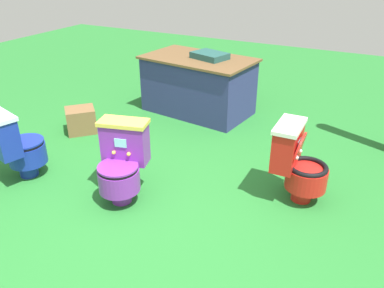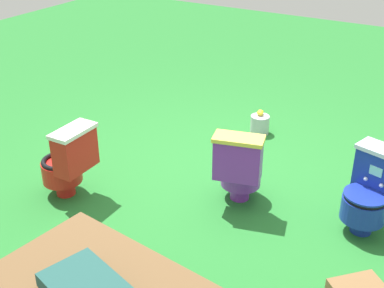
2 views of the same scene
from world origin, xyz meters
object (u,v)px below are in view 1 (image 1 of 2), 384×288
at_px(vendor_table, 198,85).
at_px(toilet_purple, 122,162).
at_px(toilet_red, 298,162).
at_px(toilet_blue, 16,145).
at_px(small_crate, 81,120).

bearing_deg(vendor_table, toilet_purple, -81.30).
distance_m(toilet_purple, toilet_red, 1.57).
relative_size(toilet_blue, toilet_purple, 1.00).
bearing_deg(small_crate, toilet_blue, -78.96).
xyz_separation_m(toilet_red, vendor_table, (-1.73, 1.48, 0.02)).
xyz_separation_m(toilet_purple, vendor_table, (-0.34, 2.20, 0.02)).
distance_m(toilet_blue, toilet_purple, 1.13).
bearing_deg(toilet_blue, small_crate, 116.97).
xyz_separation_m(toilet_purple, toilet_red, (1.40, 0.71, 0.00)).
relative_size(toilet_purple, toilet_red, 1.00).
bearing_deg(toilet_purple, toilet_blue, -4.72).
bearing_deg(toilet_blue, toilet_red, 35.92).
distance_m(toilet_blue, vendor_table, 2.52).
bearing_deg(toilet_red, toilet_purple, -63.85).
height_order(toilet_blue, small_crate, toilet_blue).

